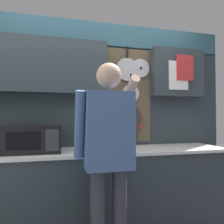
{
  "coord_description": "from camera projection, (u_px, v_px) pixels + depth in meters",
  "views": [
    {
      "loc": [
        -0.53,
        -2.25,
        1.23
      ],
      "look_at": [
        0.1,
        0.2,
        1.3
      ],
      "focal_mm": 35.0,
      "sensor_mm": 36.0,
      "label": 1
    }
  ],
  "objects": [
    {
      "name": "base_cabinet_counter",
      "position": [
        108.0,
        193.0,
        2.29
      ],
      "size": [
        2.62,
        0.62,
        0.9
      ],
      "color": "#2D383D",
      "rests_on": "ground_plane"
    },
    {
      "name": "person",
      "position": [
        109.0,
        147.0,
        1.76
      ],
      "size": [
        0.54,
        0.6,
        1.67
      ],
      "color": "#383842",
      "rests_on": "ground_plane"
    },
    {
      "name": "microwave",
      "position": [
        33.0,
        139.0,
        2.12
      ],
      "size": [
        0.53,
        0.38,
        0.26
      ],
      "color": "black",
      "rests_on": "base_cabinet_counter"
    },
    {
      "name": "back_wall_unit",
      "position": [
        101.0,
        99.0,
        2.58
      ],
      "size": [
        3.19,
        0.23,
        2.37
      ],
      "color": "#2D383D",
      "rests_on": "ground_plane"
    },
    {
      "name": "utensil_crock",
      "position": [
        117.0,
        140.0,
        2.33
      ],
      "size": [
        0.1,
        0.1,
        0.34
      ],
      "color": "white",
      "rests_on": "base_cabinet_counter"
    },
    {
      "name": "knife_block",
      "position": [
        86.0,
        140.0,
        2.25
      ],
      "size": [
        0.12,
        0.16,
        0.28
      ],
      "color": "brown",
      "rests_on": "base_cabinet_counter"
    }
  ]
}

